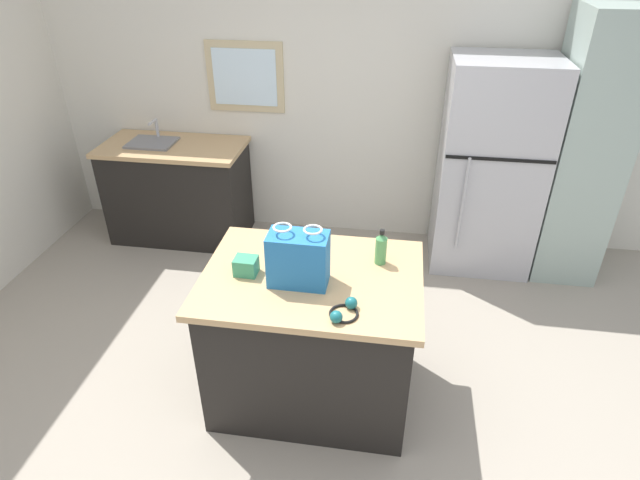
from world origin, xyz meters
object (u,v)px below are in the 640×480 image
(tall_cabinet, at_px, (584,151))
(ear_defenders, at_px, (344,311))
(small_box, at_px, (246,266))
(kitchen_island, at_px, (312,336))
(bottle, at_px, (381,248))
(shopping_bag, at_px, (298,259))
(refrigerator, at_px, (490,168))

(tall_cabinet, relative_size, ear_defenders, 10.52)
(tall_cabinet, xyz_separation_m, ear_defenders, (-1.65, -2.08, -0.13))
(small_box, distance_m, ear_defenders, 0.64)
(kitchen_island, bearing_deg, bottle, 26.68)
(shopping_bag, xyz_separation_m, ear_defenders, (0.27, -0.24, -0.13))
(refrigerator, height_order, bottle, refrigerator)
(kitchen_island, height_order, shopping_bag, shopping_bag)
(refrigerator, relative_size, shopping_bag, 5.09)
(shopping_bag, relative_size, small_box, 2.74)
(ear_defenders, bearing_deg, kitchen_island, 124.28)
(shopping_bag, distance_m, bottle, 0.50)
(refrigerator, xyz_separation_m, small_box, (-1.54, -1.80, 0.08))
(refrigerator, height_order, small_box, refrigerator)
(refrigerator, distance_m, small_box, 2.37)
(kitchen_island, xyz_separation_m, small_box, (-0.36, -0.04, 0.50))
(shopping_bag, bearing_deg, ear_defenders, -41.40)
(bottle, relative_size, ear_defenders, 1.08)
(bottle, bearing_deg, tall_cabinet, 46.61)
(ear_defenders, bearing_deg, tall_cabinet, 51.65)
(tall_cabinet, xyz_separation_m, shopping_bag, (-1.92, -1.84, -0.01))
(refrigerator, bearing_deg, small_box, -130.60)
(refrigerator, relative_size, ear_defenders, 8.66)
(bottle, bearing_deg, small_box, -163.11)
(kitchen_island, bearing_deg, tall_cabinet, 43.46)
(refrigerator, height_order, shopping_bag, refrigerator)
(bottle, bearing_deg, ear_defenders, -107.00)
(tall_cabinet, bearing_deg, bottle, -133.39)
(tall_cabinet, height_order, ear_defenders, tall_cabinet)
(ear_defenders, bearing_deg, refrigerator, 65.14)
(small_box, height_order, ear_defenders, small_box)
(shopping_bag, bearing_deg, bottle, 31.23)
(kitchen_island, relative_size, bottle, 5.65)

